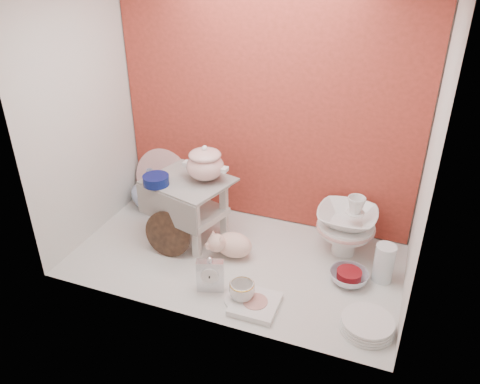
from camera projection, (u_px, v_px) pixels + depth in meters
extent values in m
plane|color=silver|center=(235.00, 258.00, 2.67)|extent=(1.80, 1.80, 0.00)
cube|color=#B5382D|center=(267.00, 103.00, 2.72)|extent=(1.80, 0.06, 1.50)
cube|color=silver|center=(81.00, 112.00, 2.59)|extent=(0.06, 1.00, 1.50)
cube|color=silver|center=(431.00, 162.00, 2.03)|extent=(0.06, 1.00, 1.50)
cylinder|color=#0B1552|center=(156.00, 180.00, 2.62)|extent=(0.19, 0.19, 0.05)
imported|color=white|center=(151.00, 188.00, 3.12)|extent=(0.29, 0.29, 0.27)
cube|color=silver|center=(210.00, 274.00, 2.39)|extent=(0.14, 0.09, 0.20)
ellipsoid|color=beige|center=(234.00, 245.00, 2.66)|extent=(0.31, 0.25, 0.16)
cylinder|color=white|center=(242.00, 300.00, 2.37)|extent=(0.20, 0.20, 0.01)
imported|color=white|center=(242.00, 291.00, 2.34)|extent=(0.13, 0.13, 0.10)
cube|color=white|center=(255.00, 304.00, 2.33)|extent=(0.23, 0.23, 0.03)
cylinder|color=white|center=(367.00, 325.00, 2.18)|extent=(0.30, 0.30, 0.06)
imported|color=silver|center=(349.00, 277.00, 2.48)|extent=(0.26, 0.26, 0.06)
cylinder|color=silver|center=(384.00, 263.00, 2.47)|extent=(0.12, 0.12, 0.21)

